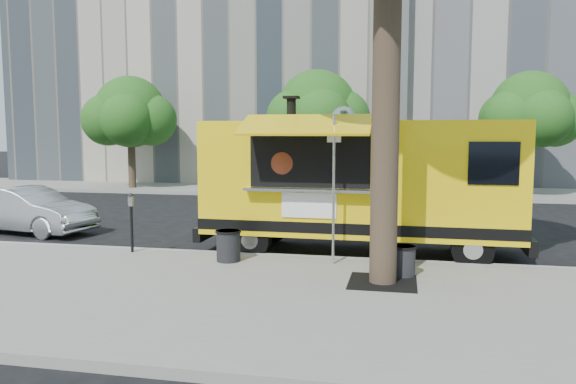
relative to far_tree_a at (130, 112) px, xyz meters
name	(u,v)px	position (x,y,z in m)	size (l,w,h in m)	color
ground	(276,252)	(10.00, -12.30, -3.78)	(120.00, 120.00, 0.00)	black
sidewalk	(223,297)	(10.00, -16.30, -3.70)	(60.00, 6.00, 0.15)	gray
curb	(267,257)	(10.00, -13.23, -3.70)	(60.00, 0.14, 0.16)	#999993
far_sidewalk	(340,191)	(10.00, 1.20, -3.70)	(60.00, 5.00, 0.15)	gray
building_mid	(569,7)	(22.00, 10.70, 6.22)	(20.00, 14.00, 20.00)	gray
tree_well	(383,282)	(12.60, -15.10, -3.62)	(1.20, 1.20, 0.02)	black
far_tree_a	(130,112)	(0.00, 0.00, 0.00)	(3.42, 3.42, 5.36)	#33261C
far_tree_b	(317,110)	(9.00, 0.40, 0.06)	(3.60, 3.60, 5.50)	#33261C
far_tree_c	(530,111)	(18.00, 0.10, -0.06)	(3.24, 3.24, 5.21)	#33261C
sign_post	(334,181)	(11.55, -13.85, -1.93)	(0.28, 0.06, 3.00)	silver
parking_meter	(131,215)	(7.00, -13.65, -2.79)	(0.11, 0.11, 1.33)	black
food_truck	(358,181)	(11.90, -12.13, -2.07)	(7.38, 3.44, 3.64)	yellow
sedan	(29,210)	(2.65, -11.28, -3.13)	(1.36, 3.91, 1.29)	silver
trash_bin_left	(403,260)	(12.95, -14.58, -3.32)	(0.48, 0.48, 0.58)	black
trash_bin_right	(228,245)	(9.38, -14.05, -3.28)	(0.54, 0.54, 0.65)	black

